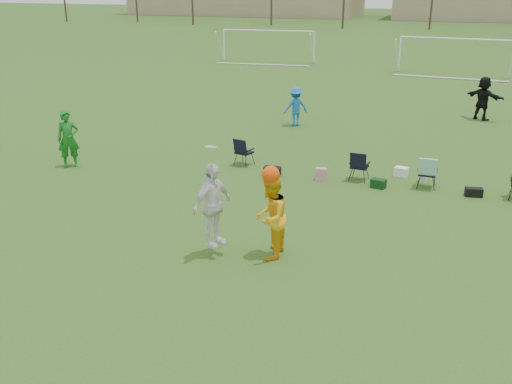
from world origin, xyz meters
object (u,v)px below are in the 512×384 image
at_px(fielder_blue, 296,107).
at_px(fielder_black, 483,98).
at_px(goal_left, 268,37).
at_px(goal_mid, 455,46).
at_px(fielder_green_near, 68,139).
at_px(center_contest, 246,211).

relative_size(fielder_blue, fielder_black, 0.86).
distance_m(goal_left, goal_mid, 14.14).
xyz_separation_m(fielder_green_near, goal_mid, (11.87, 26.11, 0.94)).
bearing_deg(center_contest, goal_mid, 83.03).
relative_size(fielder_green_near, goal_mid, 0.27).
bearing_deg(fielder_blue, fielder_black, 171.02).
bearing_deg(goal_mid, fielder_black, -79.12).
distance_m(fielder_blue, goal_left, 21.30).
xyz_separation_m(fielder_blue, goal_mid, (6.15, 17.77, 1.07)).
bearing_deg(goal_mid, fielder_blue, -105.08).
height_order(fielder_green_near, center_contest, center_contest).
bearing_deg(goal_left, fielder_green_near, -90.67).
height_order(fielder_black, goal_left, goal_left).
distance_m(center_contest, goal_mid, 30.74).
height_order(fielder_blue, fielder_black, fielder_black).
distance_m(fielder_blue, center_contest, 12.96).
xyz_separation_m(fielder_green_near, fielder_black, (13.53, 12.38, 0.01)).
relative_size(fielder_black, goal_left, 0.27).
relative_size(fielder_green_near, fielder_black, 0.99).
relative_size(center_contest, goal_mid, 0.37).
bearing_deg(fielder_green_near, fielder_black, 5.43).
height_order(fielder_blue, center_contest, center_contest).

